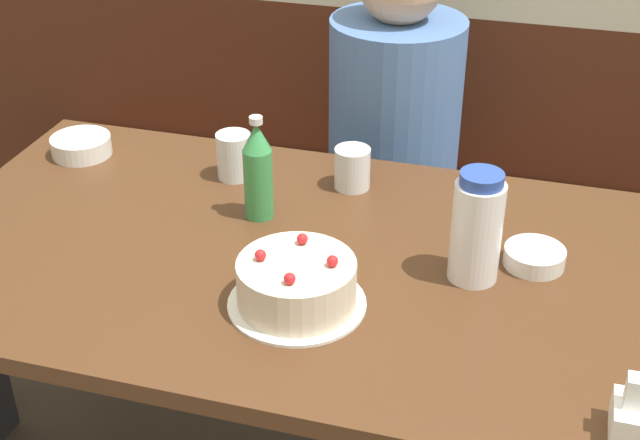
{
  "coord_description": "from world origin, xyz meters",
  "views": [
    {
      "loc": [
        0.42,
        -1.36,
        1.69
      ],
      "look_at": [
        0.01,
        0.05,
        0.82
      ],
      "focal_mm": 50.0,
      "sensor_mm": 36.0,
      "label": 1
    }
  ],
  "objects_px": {
    "soju_bottle": "(258,170)",
    "bowl_soup_white": "(81,146)",
    "water_pitcher": "(477,228)",
    "glass_shot_small": "(352,168)",
    "birthday_cake": "(297,284)",
    "bowl_rice_small": "(534,257)",
    "glass_tumbler_short": "(234,156)",
    "bench_seat": "(388,261)",
    "person_grey_tee": "(392,177)"
  },
  "relations": [
    {
      "from": "birthday_cake",
      "to": "bowl_soup_white",
      "type": "height_order",
      "value": "birthday_cake"
    },
    {
      "from": "bowl_soup_white",
      "to": "glass_tumbler_short",
      "type": "bearing_deg",
      "value": -0.97
    },
    {
      "from": "glass_tumbler_short",
      "to": "glass_shot_small",
      "type": "relative_size",
      "value": 1.14
    },
    {
      "from": "bench_seat",
      "to": "glass_shot_small",
      "type": "height_order",
      "value": "glass_shot_small"
    },
    {
      "from": "birthday_cake",
      "to": "bench_seat",
      "type": "bearing_deg",
      "value": 91.73
    },
    {
      "from": "soju_bottle",
      "to": "person_grey_tee",
      "type": "xyz_separation_m",
      "value": [
        0.16,
        0.57,
        -0.28
      ]
    },
    {
      "from": "soju_bottle",
      "to": "birthday_cake",
      "type": "bearing_deg",
      "value": -58.87
    },
    {
      "from": "birthday_cake",
      "to": "person_grey_tee",
      "type": "bearing_deg",
      "value": 90.28
    },
    {
      "from": "birthday_cake",
      "to": "glass_shot_small",
      "type": "distance_m",
      "value": 0.44
    },
    {
      "from": "glass_shot_small",
      "to": "glass_tumbler_short",
      "type": "bearing_deg",
      "value": -174.09
    },
    {
      "from": "bowl_soup_white",
      "to": "glass_tumbler_short",
      "type": "height_order",
      "value": "glass_tumbler_short"
    },
    {
      "from": "bench_seat",
      "to": "water_pitcher",
      "type": "relative_size",
      "value": 10.32
    },
    {
      "from": "water_pitcher",
      "to": "bench_seat",
      "type": "bearing_deg",
      "value": 110.86
    },
    {
      "from": "water_pitcher",
      "to": "glass_shot_small",
      "type": "xyz_separation_m",
      "value": [
        -0.29,
        0.27,
        -0.06
      ]
    },
    {
      "from": "water_pitcher",
      "to": "soju_bottle",
      "type": "xyz_separation_m",
      "value": [
        -0.45,
        0.1,
        0.0
      ]
    },
    {
      "from": "birthday_cake",
      "to": "person_grey_tee",
      "type": "distance_m",
      "value": 0.87
    },
    {
      "from": "glass_shot_small",
      "to": "bench_seat",
      "type": "bearing_deg",
      "value": 91.69
    },
    {
      "from": "bowl_rice_small",
      "to": "glass_shot_small",
      "type": "relative_size",
      "value": 1.26
    },
    {
      "from": "glass_tumbler_short",
      "to": "bowl_rice_small",
      "type": "bearing_deg",
      "value": -14.82
    },
    {
      "from": "bench_seat",
      "to": "glass_tumbler_short",
      "type": "distance_m",
      "value": 0.86
    },
    {
      "from": "bowl_rice_small",
      "to": "water_pitcher",
      "type": "bearing_deg",
      "value": -146.37
    },
    {
      "from": "bowl_soup_white",
      "to": "birthday_cake",
      "type": "bearing_deg",
      "value": -32.99
    },
    {
      "from": "bowl_soup_white",
      "to": "glass_shot_small",
      "type": "distance_m",
      "value": 0.64
    },
    {
      "from": "birthday_cake",
      "to": "bowl_rice_small",
      "type": "relative_size",
      "value": 2.14
    },
    {
      "from": "person_grey_tee",
      "to": "bench_seat",
      "type": "bearing_deg",
      "value": -169.86
    },
    {
      "from": "glass_shot_small",
      "to": "birthday_cake",
      "type": "bearing_deg",
      "value": -88.22
    },
    {
      "from": "birthday_cake",
      "to": "water_pitcher",
      "type": "relative_size",
      "value": 1.14
    },
    {
      "from": "birthday_cake",
      "to": "water_pitcher",
      "type": "bearing_deg",
      "value": 31.4
    },
    {
      "from": "bench_seat",
      "to": "glass_tumbler_short",
      "type": "xyz_separation_m",
      "value": [
        -0.24,
        -0.57,
        0.59
      ]
    },
    {
      "from": "birthday_cake",
      "to": "water_pitcher",
      "type": "xyz_separation_m",
      "value": [
        0.28,
        0.17,
        0.06
      ]
    },
    {
      "from": "birthday_cake",
      "to": "bowl_soup_white",
      "type": "bearing_deg",
      "value": 147.01
    },
    {
      "from": "soju_bottle",
      "to": "bowl_soup_white",
      "type": "height_order",
      "value": "soju_bottle"
    },
    {
      "from": "glass_tumbler_short",
      "to": "glass_shot_small",
      "type": "bearing_deg",
      "value": 5.91
    },
    {
      "from": "soju_bottle",
      "to": "water_pitcher",
      "type": "bearing_deg",
      "value": -12.78
    },
    {
      "from": "bench_seat",
      "to": "bowl_rice_small",
      "type": "xyz_separation_m",
      "value": [
        0.42,
        -0.75,
        0.56
      ]
    },
    {
      "from": "bench_seat",
      "to": "water_pitcher",
      "type": "xyz_separation_m",
      "value": [
        0.31,
        -0.82,
        0.65
      ]
    },
    {
      "from": "birthday_cake",
      "to": "bowl_soup_white",
      "type": "distance_m",
      "value": 0.78
    },
    {
      "from": "soju_bottle",
      "to": "person_grey_tee",
      "type": "bearing_deg",
      "value": 74.31
    },
    {
      "from": "bowl_soup_white",
      "to": "bowl_rice_small",
      "type": "relative_size",
      "value": 1.21
    },
    {
      "from": "soju_bottle",
      "to": "bowl_soup_white",
      "type": "distance_m",
      "value": 0.52
    },
    {
      "from": "person_grey_tee",
      "to": "bowl_soup_white",
      "type": "bearing_deg",
      "value": -56.89
    },
    {
      "from": "bowl_rice_small",
      "to": "person_grey_tee",
      "type": "distance_m",
      "value": 0.74
    },
    {
      "from": "water_pitcher",
      "to": "soju_bottle",
      "type": "bearing_deg",
      "value": 167.22
    },
    {
      "from": "bowl_rice_small",
      "to": "glass_tumbler_short",
      "type": "height_order",
      "value": "glass_tumbler_short"
    },
    {
      "from": "water_pitcher",
      "to": "glass_shot_small",
      "type": "relative_size",
      "value": 2.36
    },
    {
      "from": "birthday_cake",
      "to": "soju_bottle",
      "type": "distance_m",
      "value": 0.32
    },
    {
      "from": "bowl_soup_white",
      "to": "person_grey_tee",
      "type": "height_order",
      "value": "person_grey_tee"
    },
    {
      "from": "bench_seat",
      "to": "birthday_cake",
      "type": "bearing_deg",
      "value": -88.27
    },
    {
      "from": "soju_bottle",
      "to": "glass_tumbler_short",
      "type": "xyz_separation_m",
      "value": [
        -0.11,
        0.14,
        -0.05
      ]
    },
    {
      "from": "birthday_cake",
      "to": "person_grey_tee",
      "type": "relative_size",
      "value": 0.2
    }
  ]
}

